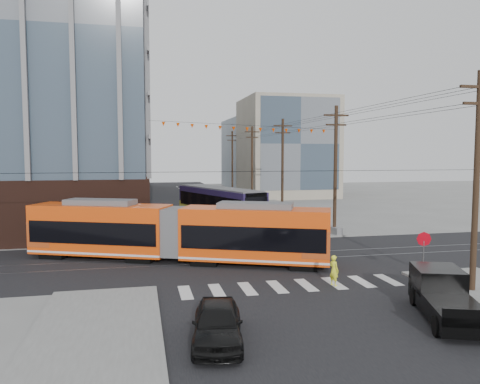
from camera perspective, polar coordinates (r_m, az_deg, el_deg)
The scene contains 17 objects.
ground at distance 28.04m, azimuth 4.36°, elevation -9.71°, with size 160.00×160.00×0.00m, color slate.
bg_bldg_nw_near at distance 78.61m, azimuth -19.00°, elevation 5.89°, with size 18.00×16.00×18.00m, color #8C99A5.
bg_bldg_ne_near at distance 77.76m, azimuth 5.66°, elevation 5.40°, with size 14.00×14.00×16.00m, color gray.
bg_bldg_nw_far at distance 98.28m, azimuth -15.88°, elevation 6.25°, with size 16.00×18.00×20.00m, color gray.
bg_bldg_ne_far at distance 97.50m, azimuth 3.18°, elevation 4.67°, with size 16.00×16.00×14.00m, color #8C99A5.
utility_pole_near at distance 25.84m, azimuth 26.86°, elevation 0.94°, with size 0.30×0.30×11.00m, color black.
utility_pole_far at distance 83.64m, azimuth -0.94°, elevation 3.66°, with size 0.30×0.30×11.00m, color black.
streetcar at distance 30.58m, azimuth -7.86°, elevation -4.91°, with size 19.65×2.76×3.79m, color #E3450C, non-canonical shape.
city_bus at distance 47.20m, azimuth -2.49°, elevation -1.57°, with size 2.81×12.99×3.68m, color #251B44, non-canonical shape.
pickup_truck at distance 21.80m, azimuth 23.98°, elevation -11.77°, with size 1.97×5.50×1.87m, color black, non-canonical shape.
black_sedan at distance 17.83m, azimuth -2.77°, elevation -15.65°, with size 1.80×4.48×1.53m, color black.
parked_car_silver at distance 40.49m, azimuth -9.36°, elevation -4.33°, with size 1.42×4.07×1.34m, color #ACB3C3.
parked_car_white at distance 43.84m, azimuth -8.92°, elevation -3.57°, with size 2.03×4.99×1.45m, color silver.
parked_car_grey at distance 51.35m, azimuth -9.23°, elevation -2.42°, with size 2.26×4.90×1.36m, color slate.
pedestrian at distance 25.49m, azimuth 11.38°, elevation -9.36°, with size 0.60×0.39×1.64m, color #F5F72E.
stop_sign at distance 27.42m, azimuth 21.44°, elevation -7.58°, with size 0.78×0.78×2.58m, color #AE000E, non-canonical shape.
jersey_barrier at distance 41.70m, azimuth 10.69°, elevation -4.51°, with size 0.82×3.65×0.73m, color gray.
Camera 1 is at (-7.75, -26.04, 6.95)m, focal length 35.00 mm.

